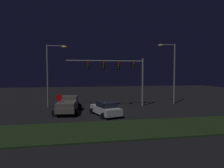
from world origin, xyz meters
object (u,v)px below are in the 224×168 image
object	(u,v)px
car_sedan	(106,109)
traffic_signal_gantry	(119,69)
stop_sign	(59,100)
street_lamp_right	(171,67)
pickup_truck	(68,104)
street_lamp_left	(52,68)

from	to	relation	value
car_sedan	traffic_signal_gantry	world-z (taller)	traffic_signal_gantry
traffic_signal_gantry	stop_sign	size ratio (longest dim) A/B	4.63
stop_sign	street_lamp_right	bearing A→B (deg)	17.57
car_sedan	pickup_truck	bearing A→B (deg)	42.22
street_lamp_left	stop_sign	distance (m)	6.29
street_lamp_right	stop_sign	size ratio (longest dim) A/B	3.91
street_lamp_left	stop_sign	size ratio (longest dim) A/B	3.68
traffic_signal_gantry	stop_sign	bearing A→B (deg)	-153.23
car_sedan	street_lamp_right	xyz separation A→B (m)	(10.65, 6.37, 4.70)
pickup_truck	street_lamp_right	xyz separation A→B (m)	(14.62, 3.97, 4.44)
pickup_truck	traffic_signal_gantry	bearing A→B (deg)	-60.24
car_sedan	traffic_signal_gantry	xyz separation A→B (m)	(2.56, 5.22, 4.29)
pickup_truck	stop_sign	world-z (taller)	stop_sign
car_sedan	street_lamp_left	bearing A→B (deg)	27.05
pickup_truck	street_lamp_left	size ratio (longest dim) A/B	0.68
pickup_truck	street_lamp_left	distance (m)	6.21
car_sedan	street_lamp_left	xyz separation A→B (m)	(-6.17, 6.44, 4.43)
car_sedan	stop_sign	xyz separation A→B (m)	(-4.95, 1.43, 0.82)
street_lamp_left	stop_sign	bearing A→B (deg)	-76.35
pickup_truck	street_lamp_left	world-z (taller)	street_lamp_left
car_sedan	traffic_signal_gantry	bearing A→B (deg)	-42.83
pickup_truck	traffic_signal_gantry	size ratio (longest dim) A/B	0.54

